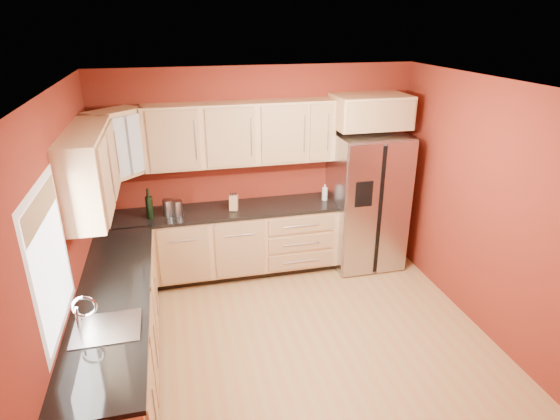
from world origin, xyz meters
The scene contains 23 objects.
floor centered at (0.00, 0.00, 0.00)m, with size 4.00×4.00×0.00m, color #AA7342.
ceiling centered at (0.00, 0.00, 2.60)m, with size 4.00×4.00×0.00m, color silver.
wall_back centered at (0.00, 2.00, 1.30)m, with size 4.00×0.04×2.60m, color maroon.
wall_front centered at (0.00, -2.00, 1.30)m, with size 4.00×0.04×2.60m, color maroon.
wall_left centered at (-2.00, 0.00, 1.30)m, with size 0.04×4.00×2.60m, color maroon.
wall_right centered at (2.00, 0.00, 1.30)m, with size 0.04×4.00×2.60m, color maroon.
base_cabinets_back centered at (-0.55, 1.70, 0.44)m, with size 2.90×0.60×0.88m, color tan.
base_cabinets_left centered at (-1.70, 0.00, 0.44)m, with size 0.60×2.80×0.88m, color tan.
countertop_back centered at (-0.55, 1.69, 0.90)m, with size 2.90×0.62×0.04m, color black.
countertop_left centered at (-1.69, 0.00, 0.90)m, with size 0.62×2.80×0.04m, color black.
upper_cabinets_back centered at (-0.25, 1.83, 1.83)m, with size 2.30×0.33×0.75m, color tan.
upper_cabinets_left centered at (-1.83, 0.72, 1.83)m, with size 0.33×1.35×0.75m, color tan.
corner_upper_cabinet centered at (-1.67, 1.67, 1.83)m, with size 0.62×0.33×0.75m, color tan.
over_fridge_cabinet centered at (1.35, 1.70, 2.05)m, with size 0.92×0.60×0.40m, color tan.
refrigerator centered at (1.35, 1.62, 0.89)m, with size 0.90×0.75×1.78m, color #A7A7AC.
window centered at (-1.98, -0.50, 1.55)m, with size 0.03×0.90×1.00m, color white.
sink_faucet centered at (-1.69, -0.50, 1.07)m, with size 0.50×0.42×0.30m, color silver, non-canonical shape.
canister_left centered at (-1.08, 1.61, 1.02)m, with size 0.12×0.12×0.19m, color #A7A7AC.
canister_right centered at (-1.19, 1.65, 1.02)m, with size 0.12×0.12×0.20m, color #A7A7AC.
wine_bottle_a centered at (-1.40, 1.62, 1.10)m, with size 0.08×0.08×0.37m, color black, non-canonical shape.
wine_bottle_b centered at (-1.41, 1.69, 1.07)m, with size 0.07×0.07×0.30m, color black, non-canonical shape.
knife_block centered at (-0.40, 1.64, 1.02)m, with size 0.10×0.09×0.19m, color tan.
soap_dispenser centered at (0.80, 1.71, 1.02)m, with size 0.07×0.07×0.21m, color silver.
Camera 1 is at (-1.09, -3.68, 3.13)m, focal length 30.00 mm.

